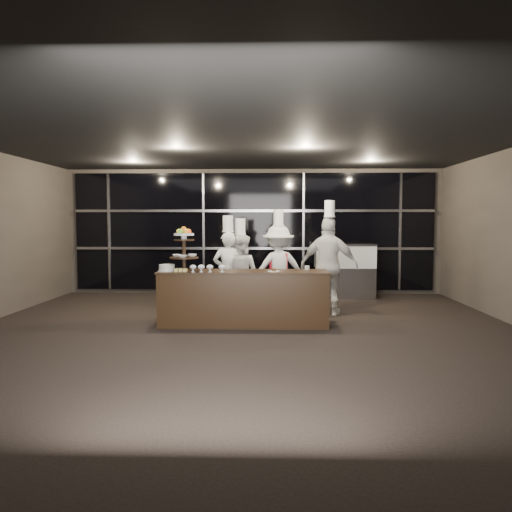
{
  "coord_description": "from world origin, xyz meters",
  "views": [
    {
      "loc": [
        0.4,
        -7.06,
        1.75
      ],
      "look_at": [
        0.16,
        1.54,
        1.15
      ],
      "focal_mm": 35.0,
      "sensor_mm": 36.0,
      "label": 1
    }
  ],
  "objects_px": {
    "display_stand": "(184,246)",
    "layer_cake": "(167,268)",
    "chef_b": "(240,273)",
    "chef_a": "(228,271)",
    "chef_c": "(278,269)",
    "display_case": "(345,268)",
    "chef_d": "(329,265)",
    "buffet_counter": "(244,298)"
  },
  "relations": [
    {
      "from": "layer_cake",
      "to": "chef_a",
      "type": "xyz_separation_m",
      "value": [
        0.94,
        1.08,
        -0.16
      ]
    },
    {
      "from": "chef_b",
      "to": "chef_d",
      "type": "bearing_deg",
      "value": -5.83
    },
    {
      "from": "buffet_counter",
      "to": "display_case",
      "type": "relative_size",
      "value": 2.1
    },
    {
      "from": "display_case",
      "to": "layer_cake",
      "type": "bearing_deg",
      "value": -137.77
    },
    {
      "from": "chef_c",
      "to": "chef_a",
      "type": "bearing_deg",
      "value": -169.35
    },
    {
      "from": "display_stand",
      "to": "layer_cake",
      "type": "bearing_deg",
      "value": -169.99
    },
    {
      "from": "layer_cake",
      "to": "display_case",
      "type": "height_order",
      "value": "display_case"
    },
    {
      "from": "display_stand",
      "to": "display_case",
      "type": "height_order",
      "value": "display_stand"
    },
    {
      "from": "display_stand",
      "to": "chef_b",
      "type": "height_order",
      "value": "chef_b"
    },
    {
      "from": "layer_cake",
      "to": "display_case",
      "type": "xyz_separation_m",
      "value": [
        3.42,
        3.11,
        -0.29
      ]
    },
    {
      "from": "chef_a",
      "to": "chef_d",
      "type": "bearing_deg",
      "value": -2.46
    },
    {
      "from": "display_case",
      "to": "chef_c",
      "type": "relative_size",
      "value": 0.69
    },
    {
      "from": "layer_cake",
      "to": "chef_b",
      "type": "xyz_separation_m",
      "value": [
        1.16,
        1.17,
        -0.2
      ]
    },
    {
      "from": "chef_c",
      "to": "chef_d",
      "type": "bearing_deg",
      "value": -15.46
    },
    {
      "from": "display_stand",
      "to": "chef_a",
      "type": "bearing_deg",
      "value": 57.59
    },
    {
      "from": "display_stand",
      "to": "layer_cake",
      "type": "relative_size",
      "value": 2.48
    },
    {
      "from": "chef_a",
      "to": "chef_c",
      "type": "distance_m",
      "value": 0.97
    },
    {
      "from": "buffet_counter",
      "to": "chef_a",
      "type": "height_order",
      "value": "chef_a"
    },
    {
      "from": "chef_b",
      "to": "chef_a",
      "type": "bearing_deg",
      "value": -158.51
    },
    {
      "from": "chef_a",
      "to": "chef_c",
      "type": "bearing_deg",
      "value": 10.65
    },
    {
      "from": "display_stand",
      "to": "display_case",
      "type": "distance_m",
      "value": 4.43
    },
    {
      "from": "chef_b",
      "to": "chef_d",
      "type": "height_order",
      "value": "chef_d"
    },
    {
      "from": "chef_a",
      "to": "display_stand",
      "type": "bearing_deg",
      "value": -122.41
    },
    {
      "from": "buffet_counter",
      "to": "display_case",
      "type": "distance_m",
      "value": 3.74
    },
    {
      "from": "display_stand",
      "to": "chef_d",
      "type": "distance_m",
      "value": 2.74
    },
    {
      "from": "chef_b",
      "to": "chef_d",
      "type": "relative_size",
      "value": 0.85
    },
    {
      "from": "display_stand",
      "to": "chef_d",
      "type": "relative_size",
      "value": 0.35
    },
    {
      "from": "display_case",
      "to": "chef_b",
      "type": "bearing_deg",
      "value": -139.38
    },
    {
      "from": "layer_cake",
      "to": "chef_c",
      "type": "relative_size",
      "value": 0.15
    },
    {
      "from": "display_case",
      "to": "chef_c",
      "type": "distance_m",
      "value": 2.41
    },
    {
      "from": "display_stand",
      "to": "chef_a",
      "type": "xyz_separation_m",
      "value": [
        0.65,
        1.03,
        -0.53
      ]
    },
    {
      "from": "buffet_counter",
      "to": "chef_d",
      "type": "height_order",
      "value": "chef_d"
    },
    {
      "from": "display_stand",
      "to": "layer_cake",
      "type": "distance_m",
      "value": 0.46
    },
    {
      "from": "chef_b",
      "to": "display_case",
      "type": "bearing_deg",
      "value": 40.62
    },
    {
      "from": "display_case",
      "to": "display_stand",
      "type": "bearing_deg",
      "value": -135.77
    },
    {
      "from": "display_case",
      "to": "chef_d",
      "type": "distance_m",
      "value": 2.21
    },
    {
      "from": "chef_b",
      "to": "chef_c",
      "type": "height_order",
      "value": "chef_c"
    },
    {
      "from": "display_case",
      "to": "chef_a",
      "type": "height_order",
      "value": "chef_a"
    },
    {
      "from": "buffet_counter",
      "to": "display_stand",
      "type": "bearing_deg",
      "value": -179.99
    },
    {
      "from": "display_case",
      "to": "chef_c",
      "type": "bearing_deg",
      "value": -129.76
    },
    {
      "from": "buffet_counter",
      "to": "chef_a",
      "type": "relative_size",
      "value": 1.53
    },
    {
      "from": "display_stand",
      "to": "display_case",
      "type": "bearing_deg",
      "value": 44.23
    }
  ]
}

